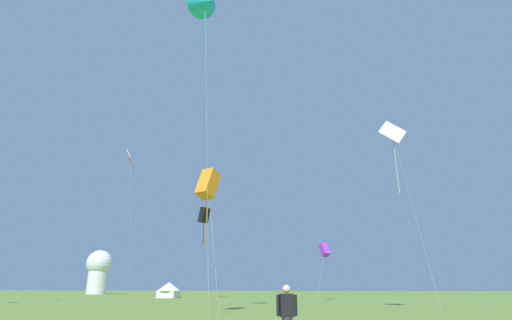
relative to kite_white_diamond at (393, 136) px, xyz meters
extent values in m
cube|color=white|center=(-0.01, 0.01, 0.36)|extent=(2.46, 1.08, 2.44)
cylinder|color=#A4A4A4|center=(-0.01, 0.01, -2.59)|extent=(0.08, 0.08, 4.56)
cylinder|color=#B2B2B7|center=(0.79, -0.64, -6.64)|extent=(1.63, 1.33, 13.99)
cube|color=black|center=(-26.61, 31.74, -0.20)|extent=(2.33, 2.14, 2.85)
cylinder|color=black|center=(-26.61, 31.74, -3.01)|extent=(0.09, 0.09, 4.17)
cylinder|color=#B2B2B7|center=(-25.50, 30.53, -6.92)|extent=(2.25, 2.44, 13.43)
cone|color=#1EB7CC|center=(-14.24, -7.58, 9.41)|extent=(3.69, 3.76, 3.06)
cylinder|color=teal|center=(-14.24, -7.58, 6.93)|extent=(0.08, 0.08, 3.71)
cylinder|color=#B2B2B7|center=(-13.45, -8.21, -2.11)|extent=(1.60, 1.27, 23.04)
cube|color=pink|center=(-29.65, 10.85, 3.18)|extent=(1.43, 2.62, 2.71)
cylinder|color=#B2B2B7|center=(-28.53, 10.42, -5.22)|extent=(2.26, 0.89, 16.82)
cube|color=purple|center=(-6.48, 24.25, -7.01)|extent=(1.69, 1.89, 2.01)
cylinder|color=#B2B2B7|center=(-7.08, 23.13, -10.32)|extent=(1.22, 2.26, 6.63)
cube|color=orange|center=(-13.97, -5.91, -4.97)|extent=(1.57, 1.96, 2.26)
cylinder|color=#A75C11|center=(-13.97, -5.91, -7.47)|extent=(0.07, 0.07, 3.87)
cylinder|color=#B2B2B7|center=(-13.17, -6.78, -9.30)|extent=(1.62, 1.76, 8.67)
cube|color=black|center=(-6.91, -20.38, -12.43)|extent=(0.41, 0.33, 0.60)
sphere|color=beige|center=(-6.91, -20.38, -12.01)|extent=(0.22, 0.22, 0.22)
cylinder|color=black|center=(-7.15, -20.38, -12.43)|extent=(0.09, 0.09, 0.55)
cylinder|color=black|center=(-6.67, -20.38, -12.43)|extent=(0.09, 0.09, 0.55)
cube|color=white|center=(-32.22, 31.93, -13.07)|extent=(3.01, 3.01, 1.13)
cone|color=white|center=(-32.22, 31.93, -11.84)|extent=(3.77, 3.77, 1.32)
cylinder|color=white|center=(-64.31, 62.21, -10.63)|extent=(4.80, 4.80, 6.00)
sphere|color=white|center=(-64.31, 62.21, -6.03)|extent=(6.40, 6.40, 6.40)
camera|label=1|loc=(-5.65, -31.60, -11.96)|focal=27.24mm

